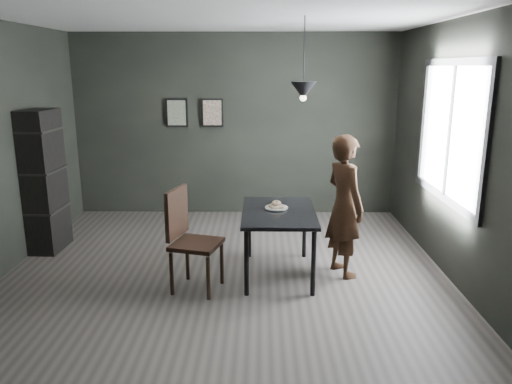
{
  "coord_description": "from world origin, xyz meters",
  "views": [
    {
      "loc": [
        0.41,
        -5.28,
        2.29
      ],
      "look_at": [
        0.35,
        0.05,
        0.95
      ],
      "focal_mm": 35.0,
      "sensor_mm": 36.0,
      "label": 1
    }
  ],
  "objects_px": {
    "shelf_unit": "(44,181)",
    "cafe_table": "(279,218)",
    "white_plate": "(276,208)",
    "wood_chair": "(188,233)",
    "pendant_lamp": "(303,90)",
    "woman": "(345,206)"
  },
  "relations": [
    {
      "from": "shelf_unit",
      "to": "cafe_table",
      "type": "bearing_deg",
      "value": -13.13
    },
    {
      "from": "white_plate",
      "to": "wood_chair",
      "type": "relative_size",
      "value": 0.21
    },
    {
      "from": "wood_chair",
      "to": "white_plate",
      "type": "bearing_deg",
      "value": 41.22
    },
    {
      "from": "wood_chair",
      "to": "pendant_lamp",
      "type": "bearing_deg",
      "value": 36.71
    },
    {
      "from": "woman",
      "to": "shelf_unit",
      "type": "height_order",
      "value": "shelf_unit"
    },
    {
      "from": "cafe_table",
      "to": "pendant_lamp",
      "type": "height_order",
      "value": "pendant_lamp"
    },
    {
      "from": "woman",
      "to": "wood_chair",
      "type": "bearing_deg",
      "value": 80.14
    },
    {
      "from": "woman",
      "to": "pendant_lamp",
      "type": "bearing_deg",
      "value": 59.59
    },
    {
      "from": "cafe_table",
      "to": "pendant_lamp",
      "type": "bearing_deg",
      "value": 21.8
    },
    {
      "from": "white_plate",
      "to": "woman",
      "type": "relative_size",
      "value": 0.14
    },
    {
      "from": "shelf_unit",
      "to": "pendant_lamp",
      "type": "bearing_deg",
      "value": -10.27
    },
    {
      "from": "shelf_unit",
      "to": "wood_chair",
      "type": "bearing_deg",
      "value": -28.64
    },
    {
      "from": "wood_chair",
      "to": "shelf_unit",
      "type": "height_order",
      "value": "shelf_unit"
    },
    {
      "from": "white_plate",
      "to": "shelf_unit",
      "type": "bearing_deg",
      "value": 166.13
    },
    {
      "from": "white_plate",
      "to": "woman",
      "type": "xyz_separation_m",
      "value": [
        0.75,
        -0.04,
        0.04
      ]
    },
    {
      "from": "woman",
      "to": "pendant_lamp",
      "type": "height_order",
      "value": "pendant_lamp"
    },
    {
      "from": "white_plate",
      "to": "pendant_lamp",
      "type": "bearing_deg",
      "value": 3.99
    },
    {
      "from": "cafe_table",
      "to": "shelf_unit",
      "type": "bearing_deg",
      "value": 164.74
    },
    {
      "from": "white_plate",
      "to": "wood_chair",
      "type": "distance_m",
      "value": 1.05
    },
    {
      "from": "cafe_table",
      "to": "white_plate",
      "type": "relative_size",
      "value": 5.22
    },
    {
      "from": "woman",
      "to": "pendant_lamp",
      "type": "distance_m",
      "value": 1.34
    },
    {
      "from": "white_plate",
      "to": "woman",
      "type": "distance_m",
      "value": 0.76
    }
  ]
}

